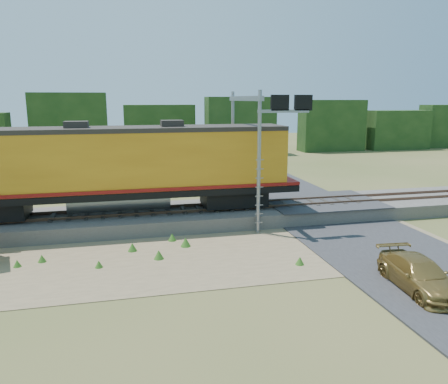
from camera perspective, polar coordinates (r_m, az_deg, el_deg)
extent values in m
plane|color=#475123|center=(20.64, 2.06, -8.23)|extent=(140.00, 140.00, 0.00)
cube|color=slate|center=(26.08, -1.42, -2.95)|extent=(70.00, 5.00, 0.80)
cube|color=brown|center=(25.28, -1.09, -2.31)|extent=(70.00, 0.10, 0.16)
cube|color=brown|center=(26.64, -1.74, -1.56)|extent=(70.00, 0.10, 0.16)
cube|color=#8C7754|center=(20.69, -3.72, -8.16)|extent=(26.00, 8.00, 0.03)
cube|color=#38383A|center=(28.21, 12.64, -1.19)|extent=(7.00, 5.20, 0.06)
cube|color=#38383A|center=(43.03, 3.33, 2.53)|extent=(7.00, 24.00, 0.08)
cube|color=#183513|center=(57.02, -8.13, 8.02)|extent=(36.00, 3.00, 6.50)
cube|color=#183513|center=(72.57, 25.49, 7.63)|extent=(50.00, 3.00, 6.00)
cube|color=black|center=(26.11, 1.23, -0.63)|extent=(3.67, 2.35, 0.92)
cube|color=black|center=(25.18, -13.54, 0.05)|extent=(20.41, 3.06, 0.37)
cylinder|color=gray|center=(25.28, -13.49, -1.03)|extent=(5.61, 1.22, 1.22)
cube|color=orange|center=(24.88, -13.74, 4.03)|extent=(18.88, 2.96, 3.16)
cube|color=maroon|center=(25.12, -13.57, 0.74)|extent=(20.41, 3.11, 0.18)
cube|color=#28231E|center=(24.71, -13.94, 7.95)|extent=(18.88, 3.01, 0.24)
cube|color=#28231E|center=(24.80, -18.73, 8.22)|extent=(1.22, 1.02, 0.46)
cube|color=#28231E|center=(24.86, -6.82, 8.78)|extent=(1.22, 1.02, 0.46)
cylinder|color=gray|center=(23.21, 4.58, 3.73)|extent=(0.20, 0.20, 7.62)
cylinder|color=gray|center=(28.54, 1.14, 5.33)|extent=(0.20, 0.20, 7.62)
cube|color=gray|center=(25.64, 2.75, 12.11)|extent=(0.27, 6.20, 0.27)
cube|color=gray|center=(23.41, 7.78, 10.42)|extent=(2.83, 0.16, 0.16)
cube|color=black|center=(23.32, 7.31, 11.50)|extent=(0.98, 0.16, 0.82)
cube|color=black|center=(23.81, 10.31, 11.41)|extent=(0.98, 0.16, 0.82)
imported|color=olive|center=(18.43, 24.14, -9.84)|extent=(2.07, 4.35, 1.22)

